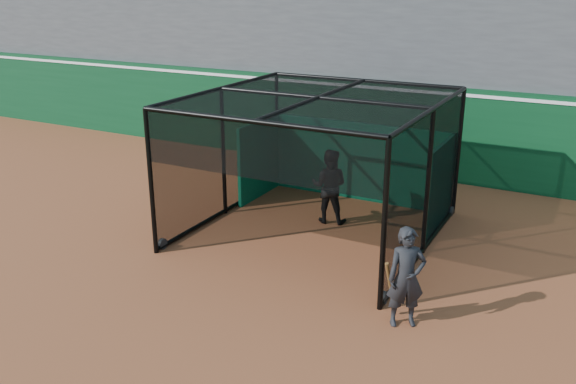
% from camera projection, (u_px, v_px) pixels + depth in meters
% --- Properties ---
extents(ground, '(120.00, 120.00, 0.00)m').
position_uv_depth(ground, '(202.00, 299.00, 10.27)').
color(ground, brown).
rests_on(ground, ground).
extents(outfield_wall, '(50.00, 0.50, 2.50)m').
position_uv_depth(outfield_wall, '(379.00, 125.00, 16.94)').
color(outfield_wall, '#0A3C1D').
rests_on(outfield_wall, ground).
extents(grandstand, '(50.00, 7.85, 8.95)m').
position_uv_depth(grandstand, '(425.00, 1.00, 19.03)').
color(grandstand, '#4C4C4F').
rests_on(grandstand, ground).
extents(batting_cage, '(4.74, 5.03, 2.88)m').
position_uv_depth(batting_cage, '(318.00, 167.00, 12.61)').
color(batting_cage, black).
rests_on(batting_cage, ground).
extents(batter, '(0.92, 0.78, 1.66)m').
position_uv_depth(batter, '(329.00, 186.00, 13.33)').
color(batter, black).
rests_on(batter, ground).
extents(on_deck_player, '(0.70, 0.64, 1.61)m').
position_uv_depth(on_deck_player, '(406.00, 278.00, 9.28)').
color(on_deck_player, black).
rests_on(on_deck_player, ground).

